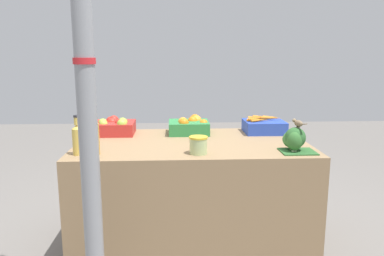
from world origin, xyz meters
name	(u,v)px	position (x,y,z in m)	size (l,w,h in m)	color
ground_plane	(192,240)	(0.00, 0.00, 0.00)	(10.00, 10.00, 0.00)	slate
market_table	(192,192)	(0.00, 0.00, 0.38)	(1.63, 0.96, 0.77)	#937551
support_pole	(85,67)	(-0.55, -0.79, 1.32)	(0.11, 0.11, 2.64)	gray
apple_crate	(114,126)	(-0.60, 0.29, 0.83)	(0.31, 0.28, 0.14)	red
orange_crate	(190,126)	(0.00, 0.30, 0.83)	(0.31, 0.28, 0.14)	#2D8442
carrot_crate	(264,126)	(0.59, 0.29, 0.82)	(0.31, 0.28, 0.13)	#2847B7
broccoli_pile	(294,140)	(0.64, -0.31, 0.84)	(0.22, 0.20, 0.16)	#2D602D
juice_bottle_golden	(77,139)	(-0.73, -0.32, 0.87)	(0.06, 0.06, 0.25)	gold
juice_bottle_amber	(94,137)	(-0.62, -0.32, 0.88)	(0.06, 0.06, 0.27)	gold
pickle_jar	(198,145)	(0.02, -0.34, 0.82)	(0.12, 0.12, 0.11)	#B2C684
sparrow_bird	(298,123)	(0.66, -0.31, 0.95)	(0.06, 0.13, 0.05)	#4C3D2D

